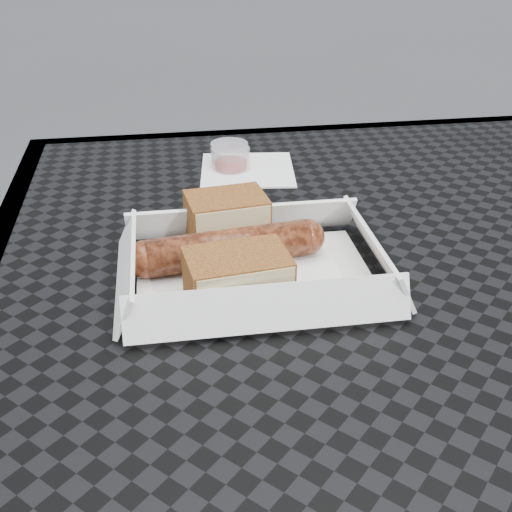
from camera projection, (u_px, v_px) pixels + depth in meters
The scene contains 9 objects.
patio_table at pixel (368, 309), 0.70m from camera, with size 0.80×0.80×0.74m.
food_tray at pixel (254, 276), 0.61m from camera, with size 0.22×0.15×0.00m, color white.
bratwurst at pixel (228, 248), 0.62m from camera, with size 0.19×0.06×0.04m.
bread_near at pixel (227, 219), 0.66m from camera, with size 0.08×0.06×0.05m, color brown.
bread_far at pixel (238, 278), 0.56m from camera, with size 0.09×0.06×0.05m, color brown.
veg_garnish at pixel (337, 297), 0.57m from camera, with size 0.03×0.03×0.00m.
napkin at pixel (247, 170), 0.84m from camera, with size 0.12×0.12×0.00m, color white.
condiment_cup_sauce at pixel (231, 159), 0.84m from camera, with size 0.05×0.05×0.03m, color maroon.
condiment_cup_empty at pixel (229, 154), 0.86m from camera, with size 0.05×0.05×0.03m, color silver.
Camera 1 is at (-0.21, -0.55, 1.06)m, focal length 45.00 mm.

